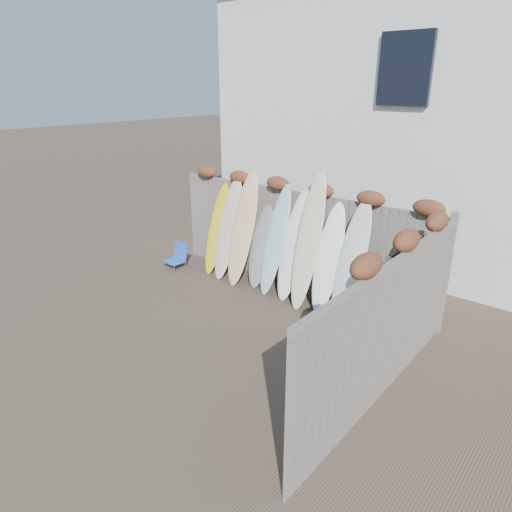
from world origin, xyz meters
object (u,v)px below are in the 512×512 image
Objects in this scene: wooden_crate at (380,347)px; surfboard_0 at (217,229)px; beach_chair at (178,256)px; lattice_panel at (398,306)px.

wooden_crate is 0.29× the size of surfboard_0.
surfboard_0 is (-4.42, 1.11, 0.68)m from wooden_crate.
surfboard_0 is at bearing 25.41° from beach_chair.
wooden_crate is 0.68m from lattice_panel.
beach_chair is 0.27× the size of surfboard_0.
beach_chair is 5.48m from lattice_panel.
wooden_crate is at bearing -123.02° from lattice_panel.
lattice_panel is 0.92× the size of surfboard_0.
wooden_crate is 4.61m from surfboard_0.
lattice_panel reaches higher than beach_chair.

